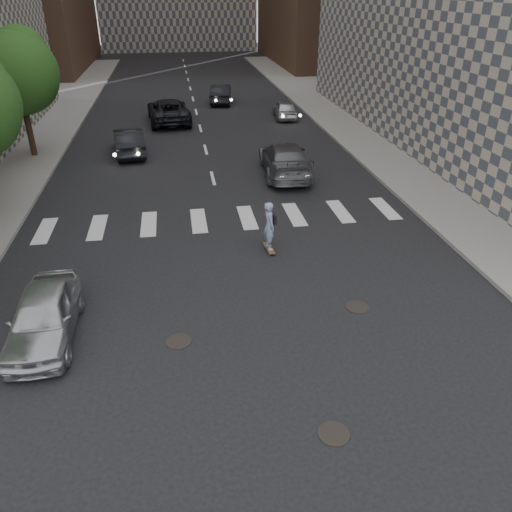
{
  "coord_description": "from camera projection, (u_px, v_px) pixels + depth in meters",
  "views": [
    {
      "loc": [
        -1.65,
        -9.68,
        8.43
      ],
      "look_at": [
        0.45,
        3.28,
        1.3
      ],
      "focal_mm": 35.0,
      "sensor_mm": 36.0,
      "label": 1
    }
  ],
  "objects": [
    {
      "name": "manhole_b",
      "position": [
        179.0,
        341.0,
        13.41
      ],
      "size": [
        0.7,
        0.7,
        0.02
      ],
      "primitive_type": "cylinder",
      "color": "black",
      "rests_on": "ground"
    },
    {
      "name": "traffic_car_e",
      "position": [
        221.0,
        94.0,
        40.37
      ],
      "size": [
        2.14,
        4.65,
        1.48
      ],
      "primitive_type": "imported",
      "rotation": [
        0.0,
        0.0,
        3.01
      ],
      "color": "black",
      "rests_on": "ground"
    },
    {
      "name": "traffic_car_d",
      "position": [
        285.0,
        109.0,
        35.79
      ],
      "size": [
        1.83,
        3.85,
        1.27
      ],
      "primitive_type": "imported",
      "rotation": [
        0.0,
        0.0,
        3.05
      ],
      "color": "silver",
      "rests_on": "ground"
    },
    {
      "name": "manhole_c",
      "position": [
        357.0,
        307.0,
        14.85
      ],
      "size": [
        0.7,
        0.7,
        0.02
      ],
      "primitive_type": "cylinder",
      "color": "black",
      "rests_on": "ground"
    },
    {
      "name": "sidewalk_right",
      "position": [
        430.0,
        134.0,
        32.0
      ],
      "size": [
        13.0,
        80.0,
        0.15
      ],
      "primitive_type": "cube",
      "color": "gray",
      "rests_on": "ground"
    },
    {
      "name": "traffic_car_c",
      "position": [
        168.0,
        111.0,
        34.54
      ],
      "size": [
        3.13,
        5.99,
        1.61
      ],
      "primitive_type": "imported",
      "rotation": [
        0.0,
        0.0,
        3.22
      ],
      "color": "black",
      "rests_on": "ground"
    },
    {
      "name": "traffic_car_a",
      "position": [
        129.0,
        141.0,
        28.01
      ],
      "size": [
        2.07,
        4.57,
        1.45
      ],
      "primitive_type": "imported",
      "rotation": [
        0.0,
        0.0,
        3.26
      ],
      "color": "black",
      "rests_on": "ground"
    },
    {
      "name": "tree_c",
      "position": [
        18.0,
        69.0,
        25.71
      ],
      "size": [
        4.2,
        4.2,
        6.6
      ],
      "color": "#382619",
      "rests_on": "sidewalk_left"
    },
    {
      "name": "silver_sedan",
      "position": [
        44.0,
        316.0,
        13.29
      ],
      "size": [
        1.66,
        4.03,
        1.37
      ],
      "primitive_type": "imported",
      "rotation": [
        0.0,
        0.0,
        0.01
      ],
      "color": "silver",
      "rests_on": "ground"
    },
    {
      "name": "ground",
      "position": [
        259.0,
        363.0,
        12.65
      ],
      "size": [
        160.0,
        160.0,
        0.0
      ],
      "primitive_type": "plane",
      "color": "black",
      "rests_on": "ground"
    },
    {
      "name": "traffic_car_b",
      "position": [
        285.0,
        159.0,
        24.93
      ],
      "size": [
        2.6,
        5.6,
        1.58
      ],
      "primitive_type": "imported",
      "rotation": [
        0.0,
        0.0,
        3.07
      ],
      "color": "#585A5F",
      "rests_on": "ground"
    },
    {
      "name": "skateboarder",
      "position": [
        270.0,
        226.0,
        17.58
      ],
      "size": [
        0.49,
        0.95,
        1.87
      ],
      "rotation": [
        0.0,
        0.0,
        0.09
      ],
      "color": "brown",
      "rests_on": "ground"
    },
    {
      "name": "manhole_a",
      "position": [
        334.0,
        434.0,
        10.65
      ],
      "size": [
        0.7,
        0.7,
        0.02
      ],
      "primitive_type": "cylinder",
      "color": "black",
      "rests_on": "ground"
    }
  ]
}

